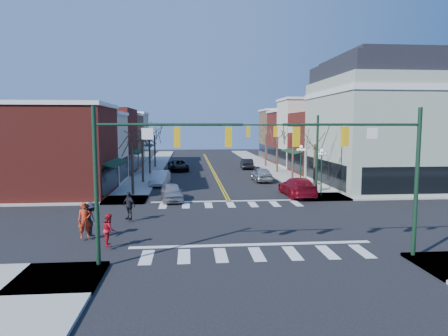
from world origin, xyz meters
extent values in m
plane|color=black|center=(0.00, 0.00, 0.00)|extent=(160.00, 160.00, 0.00)
cube|color=#9E9B93|center=(-8.75, 20.00, 0.07)|extent=(3.50, 70.00, 0.15)
cube|color=#9E9B93|center=(8.75, 20.00, 0.07)|extent=(3.50, 70.00, 0.15)
cube|color=maroon|center=(-15.50, 11.75, 4.00)|extent=(10.00, 8.50, 8.00)
cube|color=beige|center=(-15.50, 19.50, 3.75)|extent=(10.00, 7.00, 7.50)
cube|color=maroon|center=(-15.50, 27.50, 4.25)|extent=(10.00, 9.00, 8.50)
cube|color=#86664A|center=(-15.50, 35.75, 3.90)|extent=(10.00, 7.50, 7.80)
cube|color=beige|center=(-15.50, 43.50, 4.10)|extent=(10.00, 8.00, 8.20)
cube|color=maroon|center=(15.50, 25.75, 4.00)|extent=(10.00, 8.50, 8.00)
cube|color=beige|center=(15.50, 33.50, 5.00)|extent=(10.00, 7.00, 10.00)
cube|color=maroon|center=(15.50, 41.00, 4.25)|extent=(10.00, 8.00, 8.50)
cube|color=#86664A|center=(15.50, 49.00, 4.50)|extent=(10.00, 8.00, 9.00)
cube|color=#9DAC94|center=(16.50, 14.50, 5.50)|extent=(12.00, 14.00, 11.00)
cube|color=white|center=(16.50, 14.50, 9.60)|extent=(12.25, 14.25, 0.50)
cube|color=black|center=(16.50, 14.50, 11.90)|extent=(11.40, 13.40, 1.80)
cube|color=black|center=(16.50, 14.50, 13.00)|extent=(9.80, 11.80, 0.60)
cylinder|color=#14331E|center=(-7.40, -7.40, 3.60)|extent=(0.20, 0.20, 7.20)
cylinder|color=#14331E|center=(-4.15, -7.40, 6.40)|extent=(6.50, 0.12, 0.12)
cube|color=gold|center=(-3.83, -7.40, 5.85)|extent=(0.28, 0.28, 0.90)
cube|color=gold|center=(-1.55, -7.40, 5.85)|extent=(0.28, 0.28, 0.90)
cylinder|color=#14331E|center=(7.40, -7.40, 3.60)|extent=(0.20, 0.20, 7.20)
cylinder|color=#14331E|center=(4.15, -7.40, 6.40)|extent=(6.50, 0.12, 0.12)
cube|color=gold|center=(3.83, -7.40, 5.85)|extent=(0.28, 0.28, 0.90)
cube|color=gold|center=(1.55, -7.40, 5.85)|extent=(0.28, 0.28, 0.90)
cylinder|color=#14331E|center=(7.40, 7.40, 3.60)|extent=(0.20, 0.20, 7.20)
cylinder|color=#14331E|center=(4.15, 7.40, 6.40)|extent=(6.50, 0.12, 0.12)
cube|color=gold|center=(3.83, 7.40, 5.85)|extent=(0.28, 0.28, 0.90)
cube|color=gold|center=(1.55, 7.40, 5.85)|extent=(0.28, 0.28, 0.90)
cylinder|color=#14331E|center=(8.20, 8.50, 2.00)|extent=(0.12, 0.12, 4.00)
sphere|color=white|center=(8.20, 8.50, 4.15)|extent=(0.36, 0.36, 0.36)
cylinder|color=#14331E|center=(8.20, 15.00, 2.00)|extent=(0.12, 0.12, 4.00)
sphere|color=white|center=(8.20, 15.00, 4.15)|extent=(0.36, 0.36, 0.36)
cylinder|color=#382B21|center=(-8.40, 11.00, 2.38)|extent=(0.24, 0.24, 4.76)
cylinder|color=#382B21|center=(-8.40, 19.00, 2.52)|extent=(0.24, 0.24, 5.04)
cylinder|color=#382B21|center=(-8.40, 27.00, 2.27)|extent=(0.24, 0.24, 4.55)
cylinder|color=#382B21|center=(-8.40, 35.00, 2.45)|extent=(0.24, 0.24, 4.90)
cylinder|color=#382B21|center=(8.40, 11.00, 2.31)|extent=(0.24, 0.24, 4.62)
cylinder|color=#382B21|center=(8.40, 19.00, 2.59)|extent=(0.24, 0.24, 5.18)
cylinder|color=#382B21|center=(8.40, 27.00, 2.42)|extent=(0.24, 0.24, 4.83)
cylinder|color=#382B21|center=(8.40, 35.00, 2.48)|extent=(0.24, 0.24, 4.97)
imported|color=#A2A2A6|center=(-4.80, 8.36, 0.73)|extent=(2.25, 4.45, 1.45)
imported|color=white|center=(-6.40, 17.20, 0.78)|extent=(1.99, 4.83, 1.56)
imported|color=black|center=(-4.80, 30.66, 0.76)|extent=(3.24, 5.75, 1.52)
imported|color=maroon|center=(6.40, 9.61, 0.85)|extent=(2.53, 5.92, 1.70)
imported|color=#A4A5A9|center=(4.88, 19.23, 0.80)|extent=(1.95, 4.73, 1.60)
imported|color=black|center=(5.11, 32.51, 0.75)|extent=(1.76, 4.59, 1.49)
imported|color=red|center=(-9.10, -2.96, 1.14)|extent=(0.85, 0.71, 1.98)
imported|color=#B21321|center=(-7.47, -4.55, 0.99)|extent=(0.79, 0.92, 1.67)
imported|color=black|center=(-7.32, 1.22, 1.08)|extent=(1.13, 1.04, 1.86)
imported|color=black|center=(-8.83, -2.61, 1.11)|extent=(1.33, 1.41, 1.91)
camera|label=1|loc=(-3.31, -25.18, 6.37)|focal=32.00mm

